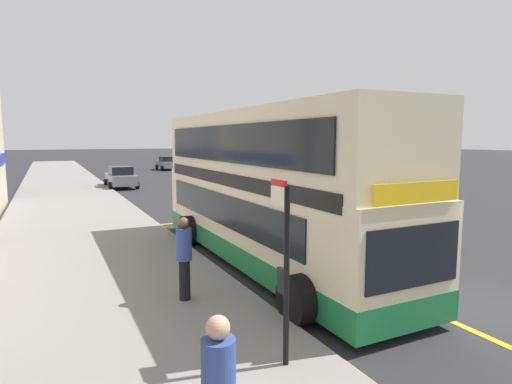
# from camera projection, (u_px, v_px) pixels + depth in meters

# --- Properties ---
(ground_plane) EXTENTS (260.00, 260.00, 0.00)m
(ground_plane) POSITION_uv_depth(u_px,v_px,m) (150.00, 181.00, 37.41)
(ground_plane) COLOR #28282B
(pavement_near) EXTENTS (6.00, 76.00, 0.14)m
(pavement_near) POSITION_uv_depth(u_px,v_px,m) (63.00, 183.00, 34.32)
(pavement_near) COLOR gray
(pavement_near) RESTS_ON ground
(double_decker_bus) EXTENTS (3.16, 11.26, 4.40)m
(double_decker_bus) POSITION_uv_depth(u_px,v_px,m) (265.00, 193.00, 12.26)
(double_decker_bus) COLOR beige
(double_decker_bus) RESTS_ON ground
(bus_bay_markings) EXTENTS (3.09, 14.44, 0.01)m
(bus_bay_markings) POSITION_uv_depth(u_px,v_px,m) (268.00, 264.00, 12.33)
(bus_bay_markings) COLOR gold
(bus_bay_markings) RESTS_ON ground
(bus_stop_sign) EXTENTS (0.09, 0.51, 2.87)m
(bus_stop_sign) POSITION_uv_depth(u_px,v_px,m) (284.00, 259.00, 6.46)
(bus_stop_sign) COLOR black
(bus_stop_sign) RESTS_ON pavement_near
(parked_car_grey_distant) EXTENTS (2.09, 4.20, 1.62)m
(parked_car_grey_distant) POSITION_uv_depth(u_px,v_px,m) (121.00, 177.00, 31.68)
(parked_car_grey_distant) COLOR slate
(parked_car_grey_distant) RESTS_ON ground
(parked_car_grey_far) EXTENTS (2.09, 4.20, 1.62)m
(parked_car_grey_far) POSITION_uv_depth(u_px,v_px,m) (167.00, 163.00, 50.48)
(parked_car_grey_far) COLOR slate
(parked_car_grey_far) RESTS_ON ground
(pedestrian_further_back) EXTENTS (0.34, 0.34, 1.82)m
(pedestrian_further_back) POSITION_uv_depth(u_px,v_px,m) (184.00, 255.00, 9.14)
(pedestrian_further_back) COLOR black
(pedestrian_further_back) RESTS_ON pavement_near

